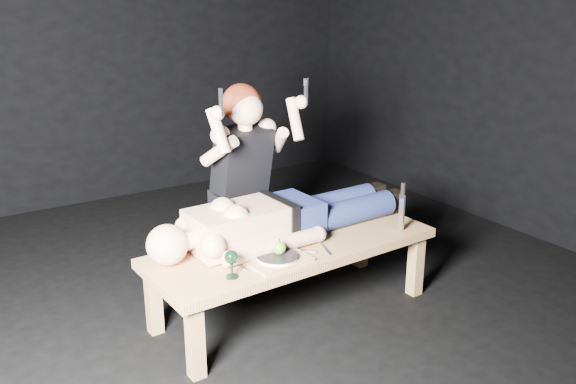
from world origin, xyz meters
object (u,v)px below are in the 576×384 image
object	(u,v)px
lying_man	(287,211)
kneeling_woman	(235,182)
carving_knife	(402,207)
goblet	(232,264)
table	(293,278)
serving_tray	(277,260)

from	to	relation	value
lying_man	kneeling_woman	world-z (taller)	kneeling_woman
lying_man	carving_knife	bearing A→B (deg)	-30.45
lying_man	kneeling_woman	distance (m)	0.47
lying_man	carving_knife	size ratio (longest dim) A/B	6.08
carving_knife	goblet	bearing A→B (deg)	178.59
kneeling_woman	carving_knife	bearing A→B (deg)	-51.78
table	carving_knife	size ratio (longest dim) A/B	5.60
kneeling_woman	carving_knife	xyz separation A→B (m)	(0.72, -0.79, -0.08)
kneeling_woman	serving_tray	size ratio (longest dim) A/B	4.06
kneeling_woman	lying_man	bearing A→B (deg)	-81.10
goblet	carving_knife	size ratio (longest dim) A/B	0.49
serving_tray	kneeling_woman	bearing A→B (deg)	78.35
lying_man	goblet	size ratio (longest dim) A/B	12.35
table	carving_knife	xyz separation A→B (m)	(0.67, -0.19, 0.38)
kneeling_woman	serving_tray	world-z (taller)	kneeling_woman
table	serving_tray	world-z (taller)	serving_tray
serving_tray	goblet	xyz separation A→B (m)	(-0.29, -0.04, 0.07)
kneeling_woman	goblet	world-z (taller)	kneeling_woman
carving_knife	lying_man	bearing A→B (deg)	149.55
table	lying_man	xyz separation A→B (m)	(0.05, 0.14, 0.37)
kneeling_woman	table	bearing A→B (deg)	-89.10
serving_tray	carving_knife	bearing A→B (deg)	-1.40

